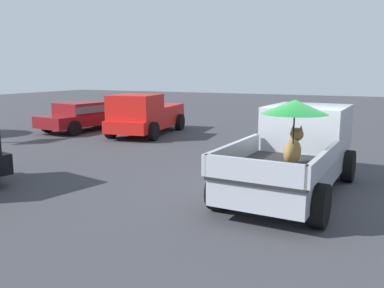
% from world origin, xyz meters
% --- Properties ---
extents(ground_plane, '(80.00, 80.00, 0.00)m').
position_xyz_m(ground_plane, '(0.00, 0.00, 0.00)').
color(ground_plane, '#38383D').
extents(pickup_truck_main, '(5.14, 2.47, 2.21)m').
position_xyz_m(pickup_truck_main, '(0.44, -0.04, 0.97)').
color(pickup_truck_main, black).
rests_on(pickup_truck_main, ground).
extents(pickup_truck_far, '(5.00, 2.67, 1.80)m').
position_xyz_m(pickup_truck_far, '(6.14, 7.64, 0.87)').
color(pickup_truck_far, black).
rests_on(pickup_truck_far, ground).
extents(parked_sedan_near, '(4.49, 2.40, 1.33)m').
position_xyz_m(parked_sedan_near, '(5.93, 10.94, 0.74)').
color(parked_sedan_near, black).
rests_on(parked_sedan_near, ground).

